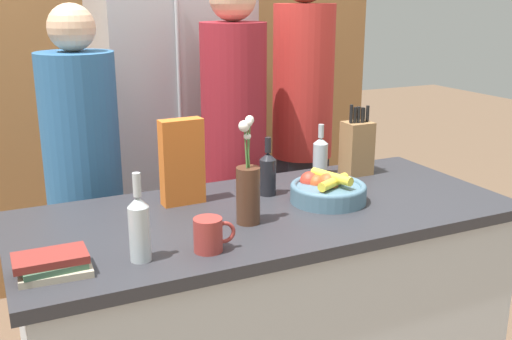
# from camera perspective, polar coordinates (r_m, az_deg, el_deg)

# --- Properties ---
(kitchen_island) EXTENTS (1.75, 0.76, 0.90)m
(kitchen_island) POSITION_cam_1_polar(r_m,az_deg,el_deg) (2.31, 1.05, -14.29)
(kitchen_island) COLOR silver
(kitchen_island) RESTS_ON ground_plane
(back_wall_wood) EXTENTS (2.95, 0.12, 2.60)m
(back_wall_wood) POSITION_cam_1_polar(r_m,az_deg,el_deg) (3.51, -10.79, 10.68)
(back_wall_wood) COLOR #9E6B3D
(back_wall_wood) RESTS_ON ground_plane
(refrigerator) EXTENTS (0.74, 0.63, 2.02)m
(refrigerator) POSITION_cam_1_polar(r_m,az_deg,el_deg) (3.22, -8.01, 5.07)
(refrigerator) COLOR #B7B7BC
(refrigerator) RESTS_ON ground_plane
(fruit_bowl) EXTENTS (0.28, 0.28, 0.11)m
(fruit_bowl) POSITION_cam_1_polar(r_m,az_deg,el_deg) (2.21, 6.76, -1.87)
(fruit_bowl) COLOR slate
(fruit_bowl) RESTS_ON kitchen_island
(knife_block) EXTENTS (0.11, 0.10, 0.30)m
(knife_block) POSITION_cam_1_polar(r_m,az_deg,el_deg) (2.54, 9.59, 2.17)
(knife_block) COLOR olive
(knife_block) RESTS_ON kitchen_island
(flower_vase) EXTENTS (0.08, 0.08, 0.36)m
(flower_vase) POSITION_cam_1_polar(r_m,az_deg,el_deg) (1.96, -0.77, -1.86)
(flower_vase) COLOR #4C2D1E
(flower_vase) RESTS_ON kitchen_island
(cereal_box) EXTENTS (0.16, 0.06, 0.31)m
(cereal_box) POSITION_cam_1_polar(r_m,az_deg,el_deg) (2.15, -7.06, 0.76)
(cereal_box) COLOR orange
(cereal_box) RESTS_ON kitchen_island
(coffee_mug) EXTENTS (0.13, 0.09, 0.10)m
(coffee_mug) POSITION_cam_1_polar(r_m,az_deg,el_deg) (1.77, -4.48, -6.16)
(coffee_mug) COLOR #99332D
(coffee_mug) RESTS_ON kitchen_island
(book_stack) EXTENTS (0.21, 0.15, 0.06)m
(book_stack) POSITION_cam_1_polar(r_m,az_deg,el_deg) (1.73, -18.79, -8.49)
(book_stack) COLOR #B7A88E
(book_stack) RESTS_ON kitchen_island
(bottle_oil) EXTENTS (0.06, 0.06, 0.22)m
(bottle_oil) POSITION_cam_1_polar(r_m,az_deg,el_deg) (2.25, 1.13, -0.23)
(bottle_oil) COLOR black
(bottle_oil) RESTS_ON kitchen_island
(bottle_vinegar) EXTENTS (0.06, 0.06, 0.21)m
(bottle_vinegar) POSITION_cam_1_polar(r_m,az_deg,el_deg) (2.52, 6.14, 1.45)
(bottle_vinegar) COLOR #B2BCC1
(bottle_vinegar) RESTS_ON kitchen_island
(bottle_wine) EXTENTS (0.06, 0.06, 0.26)m
(bottle_wine) POSITION_cam_1_polar(r_m,az_deg,el_deg) (1.72, -11.06, -5.31)
(bottle_wine) COLOR #B2BCC1
(bottle_wine) RESTS_ON kitchen_island
(person_at_sink) EXTENTS (0.31, 0.31, 1.60)m
(person_at_sink) POSITION_cam_1_polar(r_m,az_deg,el_deg) (2.59, -16.08, -0.59)
(person_at_sink) COLOR #383842
(person_at_sink) RESTS_ON ground_plane
(person_in_blue) EXTENTS (0.29, 0.29, 1.72)m
(person_in_blue) POSITION_cam_1_polar(r_m,az_deg,el_deg) (2.68, -2.09, 2.41)
(person_in_blue) COLOR #383842
(person_in_blue) RESTS_ON ground_plane
(person_in_red_tee) EXTENTS (0.29, 0.29, 1.80)m
(person_in_red_tee) POSITION_cam_1_polar(r_m,az_deg,el_deg) (2.92, 4.43, 4.60)
(person_in_red_tee) COLOR #383842
(person_in_red_tee) RESTS_ON ground_plane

